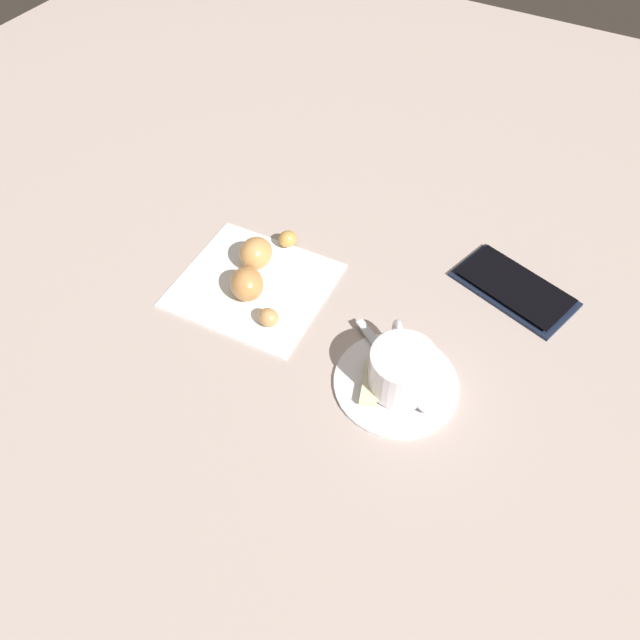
# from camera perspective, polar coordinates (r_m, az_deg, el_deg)

# --- Properties ---
(ground_plane) EXTENTS (1.80, 1.80, 0.00)m
(ground_plane) POSITION_cam_1_polar(r_m,az_deg,el_deg) (0.68, -0.37, -1.03)
(ground_plane) COLOR #B09D94
(saucer) EXTENTS (0.13, 0.13, 0.01)m
(saucer) POSITION_cam_1_polar(r_m,az_deg,el_deg) (0.64, 7.23, -5.85)
(saucer) COLOR white
(saucer) RESTS_ON ground
(espresso_cup) EXTENTS (0.07, 0.09, 0.05)m
(espresso_cup) POSITION_cam_1_polar(r_m,az_deg,el_deg) (0.62, 7.79, -4.51)
(espresso_cup) COLOR white
(espresso_cup) RESTS_ON saucer
(teaspoon) EXTENTS (0.13, 0.09, 0.01)m
(teaspoon) POSITION_cam_1_polar(r_m,az_deg,el_deg) (0.64, 8.18, -5.61)
(teaspoon) COLOR silver
(teaspoon) RESTS_ON saucer
(sugar_packet) EXTENTS (0.03, 0.06, 0.01)m
(sugar_packet) POSITION_cam_1_polar(r_m,az_deg,el_deg) (0.63, 4.90, -5.83)
(sugar_packet) COLOR beige
(sugar_packet) RESTS_ON saucer
(napkin) EXTENTS (0.18, 0.17, 0.00)m
(napkin) POSITION_cam_1_polar(r_m,az_deg,el_deg) (0.73, -6.33, 3.37)
(napkin) COLOR white
(napkin) RESTS_ON ground
(croissant) EXTENTS (0.10, 0.15, 0.04)m
(croissant) POSITION_cam_1_polar(r_m,az_deg,el_deg) (0.72, -6.15, 4.80)
(croissant) COLOR #BD9044
(croissant) RESTS_ON napkin
(cell_phone) EXTENTS (0.16, 0.11, 0.01)m
(cell_phone) POSITION_cam_1_polar(r_m,az_deg,el_deg) (0.76, 17.95, 2.91)
(cell_phone) COLOR #161E32
(cell_phone) RESTS_ON ground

